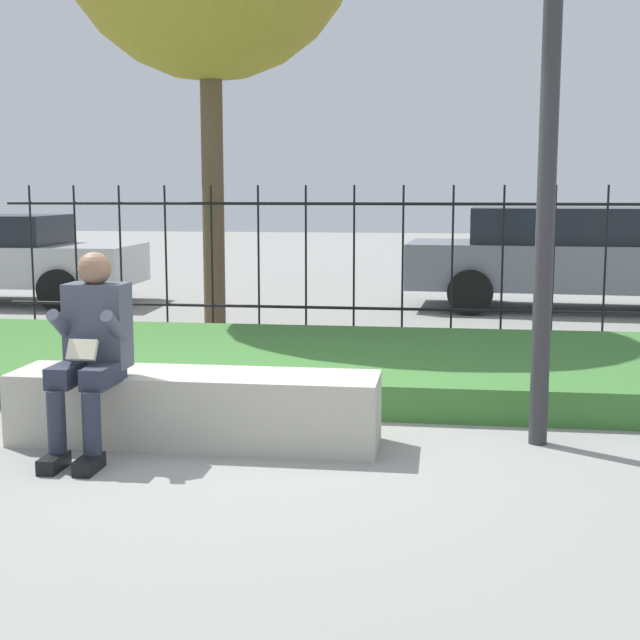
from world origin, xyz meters
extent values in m
plane|color=gray|center=(0.00, 0.00, 0.00)|extent=(60.00, 60.00, 0.00)
cube|color=#B7B2A3|center=(-0.33, 0.00, 0.24)|extent=(2.41, 0.56, 0.47)
cube|color=gray|center=(-0.33, 0.00, 0.04)|extent=(2.32, 0.52, 0.08)
cube|color=black|center=(-1.01, -0.68, 0.04)|extent=(0.11, 0.26, 0.09)
cylinder|color=#282D3D|center=(-1.01, -0.62, 0.28)|extent=(0.11, 0.11, 0.38)
cube|color=#282D3D|center=(-1.01, -0.41, 0.53)|extent=(0.15, 0.42, 0.13)
cube|color=black|center=(-0.79, -0.68, 0.04)|extent=(0.11, 0.26, 0.09)
cylinder|color=#282D3D|center=(-0.79, -0.62, 0.28)|extent=(0.11, 0.11, 0.38)
cube|color=#282D3D|center=(-0.79, -0.41, 0.53)|extent=(0.15, 0.42, 0.13)
cube|color=#424756|center=(-0.90, -0.20, 0.80)|extent=(0.38, 0.24, 0.54)
sphere|color=#8C664C|center=(-0.90, -0.22, 1.17)|extent=(0.21, 0.21, 0.21)
cylinder|color=#424756|center=(-1.07, -0.36, 0.82)|extent=(0.08, 0.29, 0.24)
cylinder|color=#424756|center=(-0.73, -0.36, 0.82)|extent=(0.08, 0.29, 0.24)
cube|color=beige|center=(-0.90, -0.46, 0.69)|extent=(0.18, 0.09, 0.13)
cube|color=#3D7533|center=(0.00, 2.13, 0.13)|extent=(9.59, 2.85, 0.26)
cylinder|color=black|center=(0.00, 4.35, 0.34)|extent=(7.59, 0.03, 0.03)
cylinder|color=black|center=(0.00, 4.35, 1.51)|extent=(7.59, 0.03, 0.03)
cylinder|color=black|center=(-3.53, 4.35, 0.86)|extent=(0.02, 0.02, 1.71)
cylinder|color=black|center=(-2.98, 4.35, 0.86)|extent=(0.02, 0.02, 1.71)
cylinder|color=black|center=(-2.44, 4.35, 0.86)|extent=(0.02, 0.02, 1.71)
cylinder|color=black|center=(-1.90, 4.35, 0.86)|extent=(0.02, 0.02, 1.71)
cylinder|color=black|center=(-1.36, 4.35, 0.86)|extent=(0.02, 0.02, 1.71)
cylinder|color=black|center=(-0.81, 4.35, 0.86)|extent=(0.02, 0.02, 1.71)
cylinder|color=black|center=(-0.27, 4.35, 0.86)|extent=(0.02, 0.02, 1.71)
cylinder|color=black|center=(0.27, 4.35, 0.86)|extent=(0.02, 0.02, 1.71)
cylinder|color=black|center=(0.81, 4.35, 0.86)|extent=(0.02, 0.02, 1.71)
cylinder|color=black|center=(1.36, 4.35, 0.86)|extent=(0.02, 0.02, 1.71)
cylinder|color=black|center=(1.90, 4.35, 0.86)|extent=(0.02, 0.02, 1.71)
cylinder|color=black|center=(2.44, 4.35, 0.86)|extent=(0.02, 0.02, 1.71)
cylinder|color=black|center=(2.98, 4.35, 0.86)|extent=(0.02, 0.02, 1.71)
cylinder|color=black|center=(-4.01, 6.09, 0.29)|extent=(0.59, 0.22, 0.58)
cylinder|color=black|center=(-4.06, 7.71, 0.29)|extent=(0.59, 0.22, 0.58)
cube|color=slate|center=(3.12, 7.20, 0.62)|extent=(4.77, 1.95, 0.63)
cube|color=black|center=(2.93, 7.21, 1.18)|extent=(2.66, 1.63, 0.49)
cylinder|color=black|center=(1.62, 6.46, 0.31)|extent=(0.62, 0.23, 0.61)
cylinder|color=black|center=(1.72, 8.11, 0.31)|extent=(0.62, 0.23, 0.61)
cylinder|color=#2D2D30|center=(1.90, 0.30, 1.90)|extent=(0.12, 0.12, 3.81)
cylinder|color=brown|center=(-1.45, 4.78, 1.85)|extent=(0.26, 0.26, 3.69)
camera|label=1|loc=(1.27, -5.53, 1.65)|focal=50.00mm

